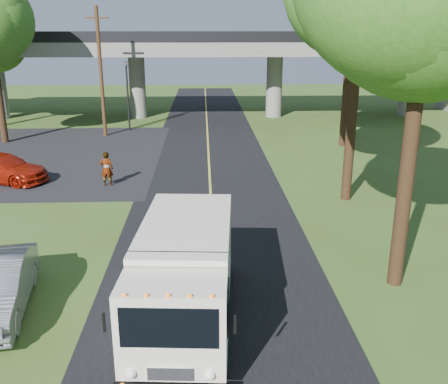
{
  "coord_description": "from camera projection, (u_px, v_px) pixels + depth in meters",
  "views": [
    {
      "loc": [
        -0.3,
        -12.48,
        7.4
      ],
      "look_at": [
        0.44,
        5.33,
        1.6
      ],
      "focal_mm": 40.0,
      "sensor_mm": 36.0,
      "label": 1
    }
  ],
  "objects": [
    {
      "name": "parking_lot",
      "position": [
        31.0,
        156.0,
        30.82
      ],
      "size": [
        16.0,
        18.0,
        0.01
      ],
      "primitive_type": "cube",
      "color": "black",
      "rests_on": "ground"
    },
    {
      "name": "step_van",
      "position": [
        185.0,
        274.0,
        12.79
      ],
      "size": [
        2.76,
        6.47,
        2.65
      ],
      "rotation": [
        0.0,
        0.0,
        -0.07
      ],
      "color": "silver",
      "rests_on": "ground"
    },
    {
      "name": "utility_pole",
      "position": [
        101.0,
        72.0,
        35.24
      ],
      "size": [
        1.6,
        0.26,
        9.0
      ],
      "color": "#472D19",
      "rests_on": "ground"
    },
    {
      "name": "pedestrian",
      "position": [
        107.0,
        169.0,
        24.62
      ],
      "size": [
        0.64,
        0.42,
        1.74
      ],
      "primitive_type": "imported",
      "rotation": [
        0.0,
        0.0,
        3.14
      ],
      "color": "gray",
      "rests_on": "ground"
    },
    {
      "name": "tree_right_far",
      "position": [
        356.0,
        15.0,
        30.8
      ],
      "size": [
        5.77,
        5.67,
        10.99
      ],
      "color": "#382314",
      "rests_on": "ground"
    },
    {
      "name": "ground",
      "position": [
        216.0,
        304.0,
        14.16
      ],
      "size": [
        120.0,
        120.0,
        0.0
      ],
      "primitive_type": "plane",
      "color": "#3D511D",
      "rests_on": "ground"
    },
    {
      "name": "red_sedan",
      "position": [
        2.0,
        168.0,
        25.41
      ],
      "size": [
        5.24,
        3.59,
        1.41
      ],
      "primitive_type": "imported",
      "rotation": [
        0.0,
        0.0,
        1.2
      ],
      "color": "#981909",
      "rests_on": "ground"
    },
    {
      "name": "overpass",
      "position": [
        206.0,
        65.0,
        43.15
      ],
      "size": [
        54.0,
        10.0,
        7.3
      ],
      "color": "slate",
      "rests_on": "ground"
    },
    {
      "name": "lane_line",
      "position": [
        211.0,
        193.0,
        23.65
      ],
      "size": [
        0.12,
        90.0,
        0.01
      ],
      "primitive_type": "cube",
      "color": "gold",
      "rests_on": "road"
    },
    {
      "name": "road",
      "position": [
        211.0,
        194.0,
        23.65
      ],
      "size": [
        7.0,
        90.0,
        0.02
      ],
      "primitive_type": "cube",
      "color": "black",
      "rests_on": "ground"
    },
    {
      "name": "traffic_signal",
      "position": [
        127.0,
        88.0,
        37.63
      ],
      "size": [
        0.18,
        0.22,
        5.2
      ],
      "color": "black",
      "rests_on": "ground"
    }
  ]
}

